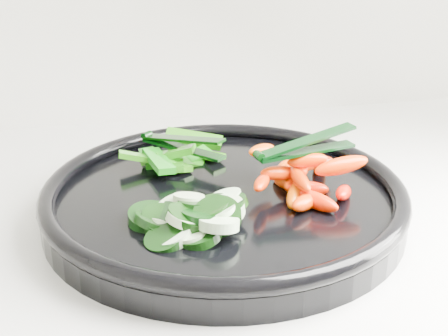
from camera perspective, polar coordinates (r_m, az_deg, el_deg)
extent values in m
cylinder|color=black|center=(0.65, 0.00, -3.45)|extent=(0.42, 0.42, 0.02)
torus|color=black|center=(0.64, 0.00, -1.97)|extent=(0.42, 0.42, 0.02)
cylinder|color=black|center=(0.56, -5.46, -6.47)|extent=(0.05, 0.05, 0.02)
cylinder|color=#D7FBC9|center=(0.56, -4.65, -6.18)|extent=(0.05, 0.05, 0.02)
cylinder|color=black|center=(0.58, -6.33, -4.96)|extent=(0.06, 0.06, 0.03)
cylinder|color=beige|center=(0.58, -5.34, -5.10)|extent=(0.04, 0.04, 0.02)
cylinder|color=black|center=(0.58, -5.35, -4.97)|extent=(0.06, 0.06, 0.03)
cylinder|color=beige|center=(0.60, -4.92, -4.25)|extent=(0.04, 0.04, 0.02)
cylinder|color=black|center=(0.56, -2.41, -6.12)|extent=(0.06, 0.06, 0.02)
cylinder|color=beige|center=(0.56, -3.04, -6.29)|extent=(0.04, 0.04, 0.02)
cylinder|color=black|center=(0.61, -3.23, -3.41)|extent=(0.04, 0.04, 0.02)
cylinder|color=#D8F3C2|center=(0.62, -4.30, -3.33)|extent=(0.05, 0.05, 0.02)
cylinder|color=black|center=(0.59, -4.86, -4.53)|extent=(0.06, 0.06, 0.02)
cylinder|color=beige|center=(0.59, -4.48, -4.31)|extent=(0.04, 0.04, 0.01)
cylinder|color=black|center=(0.59, -6.52, -4.56)|extent=(0.06, 0.07, 0.02)
cylinder|color=#DAF1C1|center=(0.58, -5.22, -4.96)|extent=(0.04, 0.04, 0.02)
cylinder|color=black|center=(0.59, -6.23, -4.67)|extent=(0.05, 0.05, 0.03)
cylinder|color=beige|center=(0.60, -5.63, -4.21)|extent=(0.04, 0.04, 0.02)
cylinder|color=black|center=(0.59, 0.48, -3.47)|extent=(0.05, 0.05, 0.02)
cylinder|color=beige|center=(0.58, -0.16, -4.09)|extent=(0.04, 0.04, 0.02)
cylinder|color=black|center=(0.59, -2.55, -3.32)|extent=(0.05, 0.05, 0.02)
cylinder|color=beige|center=(0.60, -3.23, -2.85)|extent=(0.04, 0.04, 0.02)
cylinder|color=black|center=(0.57, -3.27, -4.59)|extent=(0.05, 0.06, 0.03)
cylinder|color=beige|center=(0.56, -3.79, -4.77)|extent=(0.03, 0.04, 0.02)
cylinder|color=black|center=(0.57, -0.65, -4.41)|extent=(0.06, 0.05, 0.03)
cylinder|color=beige|center=(0.58, 0.30, -3.80)|extent=(0.04, 0.04, 0.03)
cylinder|color=black|center=(0.58, -1.37, -3.70)|extent=(0.04, 0.04, 0.02)
cylinder|color=#D6FAC8|center=(0.60, 0.18, -2.73)|extent=(0.04, 0.04, 0.02)
cylinder|color=black|center=(0.57, -2.02, -4.45)|extent=(0.06, 0.06, 0.02)
cylinder|color=#B7D5AA|center=(0.56, -0.47, -5.14)|extent=(0.05, 0.05, 0.02)
ellipsoid|color=#DB5900|center=(0.63, 6.64, -2.27)|extent=(0.04, 0.05, 0.03)
ellipsoid|color=red|center=(0.62, 8.42, -2.98)|extent=(0.04, 0.05, 0.02)
ellipsoid|color=#F34E00|center=(0.66, 5.82, -1.24)|extent=(0.03, 0.05, 0.03)
ellipsoid|color=#FF1000|center=(0.64, 10.86, -2.22)|extent=(0.04, 0.05, 0.03)
ellipsoid|color=#E23400|center=(0.65, 6.61, -1.37)|extent=(0.05, 0.05, 0.02)
ellipsoid|color=#E44000|center=(0.61, 7.46, -3.13)|extent=(0.05, 0.04, 0.02)
ellipsoid|color=#F31200|center=(0.64, 7.68, -1.87)|extent=(0.05, 0.02, 0.02)
ellipsoid|color=#FF5500|center=(0.70, 8.75, 0.29)|extent=(0.03, 0.05, 0.02)
ellipsoid|color=#EB4E00|center=(0.69, 5.40, -0.06)|extent=(0.04, 0.04, 0.02)
ellipsoid|color=#E24100|center=(0.62, 3.47, -1.33)|extent=(0.03, 0.04, 0.02)
ellipsoid|color=#FB5300|center=(0.67, 7.69, 0.47)|extent=(0.05, 0.05, 0.03)
ellipsoid|color=#F64400|center=(0.66, 6.88, 0.09)|extent=(0.02, 0.05, 0.03)
ellipsoid|color=red|center=(0.63, 6.96, -1.07)|extent=(0.02, 0.05, 0.02)
ellipsoid|color=#FF2700|center=(0.64, 5.09, -0.47)|extent=(0.05, 0.03, 0.02)
ellipsoid|color=#FF2F00|center=(0.67, 8.61, 0.57)|extent=(0.05, 0.03, 0.02)
ellipsoid|color=#E03300|center=(0.65, 6.90, 1.23)|extent=(0.04, 0.05, 0.02)
ellipsoid|color=#ED4E00|center=(0.66, 3.47, 1.64)|extent=(0.04, 0.03, 0.02)
ellipsoid|color=#FB1E00|center=(0.64, 7.63, 0.69)|extent=(0.05, 0.02, 0.02)
ellipsoid|color=#F44900|center=(0.63, 10.68, 0.22)|extent=(0.06, 0.02, 0.03)
cube|color=#0A6109|center=(0.71, -4.50, 0.42)|extent=(0.03, 0.06, 0.02)
cube|color=#09630A|center=(0.71, -3.73, 0.53)|extent=(0.07, 0.04, 0.03)
cube|color=#26740B|center=(0.73, -1.52, 1.17)|extent=(0.04, 0.05, 0.02)
cube|color=#26710A|center=(0.71, -4.29, 0.25)|extent=(0.03, 0.05, 0.01)
cube|color=#1B6609|center=(0.72, -3.28, 0.74)|extent=(0.06, 0.04, 0.02)
cube|color=#0C6009|center=(0.73, -6.79, 0.90)|extent=(0.02, 0.05, 0.01)
cube|color=#1C6B0A|center=(0.73, -5.46, 1.06)|extent=(0.05, 0.07, 0.03)
cube|color=#196509|center=(0.71, -5.11, 1.23)|extent=(0.07, 0.04, 0.03)
cube|color=#1C6F0A|center=(0.71, -7.91, 1.00)|extent=(0.04, 0.02, 0.02)
cube|color=#0C730B|center=(0.69, -6.01, 0.67)|extent=(0.03, 0.07, 0.01)
cube|color=#1D6509|center=(0.76, -2.77, 2.69)|extent=(0.07, 0.04, 0.02)
cylinder|color=black|center=(0.61, 3.20, 1.14)|extent=(0.01, 0.01, 0.01)
cube|color=black|center=(0.64, 7.54, 1.52)|extent=(0.11, 0.04, 0.00)
cube|color=black|center=(0.64, 7.60, 2.48)|extent=(0.11, 0.04, 0.02)
cylinder|color=black|center=(0.74, -7.08, 3.01)|extent=(0.01, 0.01, 0.01)
cube|color=black|center=(0.71, -3.77, 1.81)|extent=(0.09, 0.09, 0.00)
cube|color=black|center=(0.71, -3.79, 2.67)|extent=(0.08, 0.09, 0.02)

